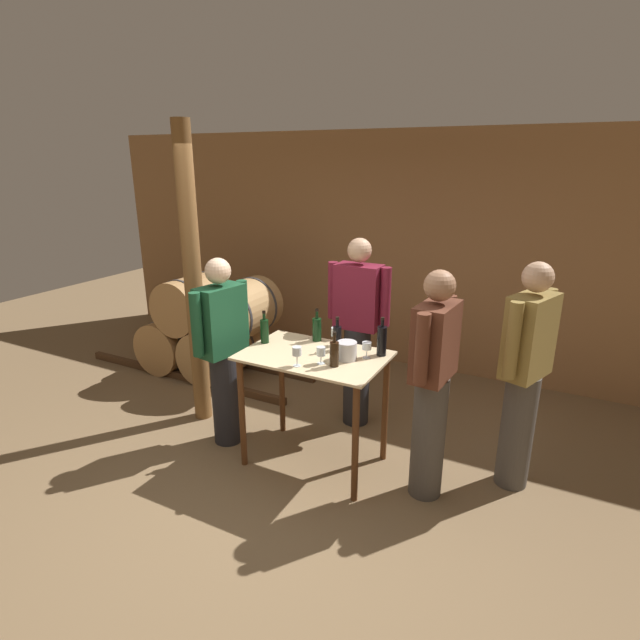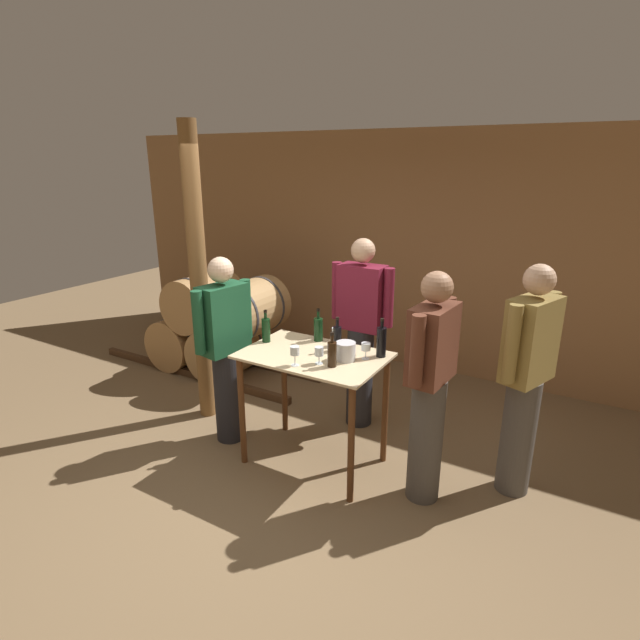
% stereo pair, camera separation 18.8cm
% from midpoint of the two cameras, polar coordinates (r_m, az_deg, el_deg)
% --- Properties ---
extents(ground_plane, '(14.00, 14.00, 0.00)m').
position_cam_midpoint_polar(ground_plane, '(3.95, -4.49, -19.17)').
color(ground_plane, brown).
extents(back_wall, '(8.40, 0.05, 2.70)m').
position_cam_midpoint_polar(back_wall, '(5.86, 11.71, 7.44)').
color(back_wall, '#996B42').
rests_on(back_wall, ground_plane).
extents(barrel_rack, '(2.75, 0.78, 1.15)m').
position_cam_midpoint_polar(barrel_rack, '(5.84, -10.91, -0.62)').
color(barrel_rack, '#4C331E').
rests_on(barrel_rack, ground_plane).
extents(tasting_table, '(1.10, 0.72, 0.95)m').
position_cam_midpoint_polar(tasting_table, '(3.92, 0.64, -6.48)').
color(tasting_table, beige).
rests_on(tasting_table, ground_plane).
extents(wooden_post, '(0.16, 0.16, 2.70)m').
position_cam_midpoint_polar(wooden_post, '(4.61, -12.58, 4.59)').
color(wooden_post, brown).
rests_on(wooden_post, ground_plane).
extents(wine_bottle_far_left, '(0.07, 0.07, 0.27)m').
position_cam_midpoint_polar(wine_bottle_far_left, '(4.08, -4.89, -1.08)').
color(wine_bottle_far_left, black).
rests_on(wine_bottle_far_left, tasting_table).
extents(wine_bottle_left, '(0.07, 0.07, 0.27)m').
position_cam_midpoint_polar(wine_bottle_left, '(4.09, 1.12, -1.01)').
color(wine_bottle_left, black).
rests_on(wine_bottle_left, tasting_table).
extents(wine_bottle_center, '(0.07, 0.07, 0.27)m').
position_cam_midpoint_polar(wine_bottle_center, '(3.89, 3.36, -2.04)').
color(wine_bottle_center, black).
rests_on(wine_bottle_center, tasting_table).
extents(wine_bottle_right, '(0.07, 0.07, 0.26)m').
position_cam_midpoint_polar(wine_bottle_right, '(3.59, 2.89, -3.83)').
color(wine_bottle_right, black).
rests_on(wine_bottle_right, tasting_table).
extents(wine_bottle_far_right, '(0.07, 0.07, 0.30)m').
position_cam_midpoint_polar(wine_bottle_far_right, '(3.80, 8.44, -2.44)').
color(wine_bottle_far_right, black).
rests_on(wine_bottle_far_right, tasting_table).
extents(wine_glass_near_left, '(0.07, 0.07, 0.15)m').
position_cam_midpoint_polar(wine_glass_near_left, '(3.60, -1.41, -3.62)').
color(wine_glass_near_left, silver).
rests_on(wine_glass_near_left, tasting_table).
extents(wine_glass_near_center, '(0.07, 0.07, 0.15)m').
position_cam_midpoint_polar(wine_glass_near_center, '(3.99, 3.18, -1.47)').
color(wine_glass_near_center, silver).
rests_on(wine_glass_near_center, tasting_table).
extents(wine_glass_near_right, '(0.07, 0.07, 0.13)m').
position_cam_midpoint_polar(wine_glass_near_right, '(3.64, 1.37, -3.68)').
color(wine_glass_near_right, silver).
rests_on(wine_glass_near_right, tasting_table).
extents(wine_glass_far_side, '(0.07, 0.07, 0.13)m').
position_cam_midpoint_polar(wine_glass_far_side, '(3.75, 6.70, -3.13)').
color(wine_glass_far_side, silver).
rests_on(wine_glass_far_side, tasting_table).
extents(ice_bucket, '(0.15, 0.15, 0.14)m').
position_cam_midpoint_polar(ice_bucket, '(3.72, 4.39, -3.59)').
color(ice_bucket, silver).
rests_on(ice_bucket, tasting_table).
extents(person_host, '(0.29, 0.58, 1.64)m').
position_cam_midpoint_polar(person_host, '(4.27, -9.53, -3.12)').
color(person_host, '#232328').
rests_on(person_host, ground_plane).
extents(person_visitor_with_scarf, '(0.59, 0.24, 1.74)m').
position_cam_midpoint_polar(person_visitor_with_scarf, '(4.48, 5.90, -1.14)').
color(person_visitor_with_scarf, '#232328').
rests_on(person_visitor_with_scarf, ground_plane).
extents(person_visitor_bearded, '(0.34, 0.56, 1.73)m').
position_cam_midpoint_polar(person_visitor_bearded, '(3.85, 23.78, -6.07)').
color(person_visitor_bearded, '#4C4742').
rests_on(person_visitor_bearded, ground_plane).
extents(person_visitor_near_door, '(0.25, 0.59, 1.70)m').
position_cam_midpoint_polar(person_visitor_near_door, '(3.56, 13.93, -7.25)').
color(person_visitor_near_door, '#4C4742').
rests_on(person_visitor_near_door, ground_plane).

